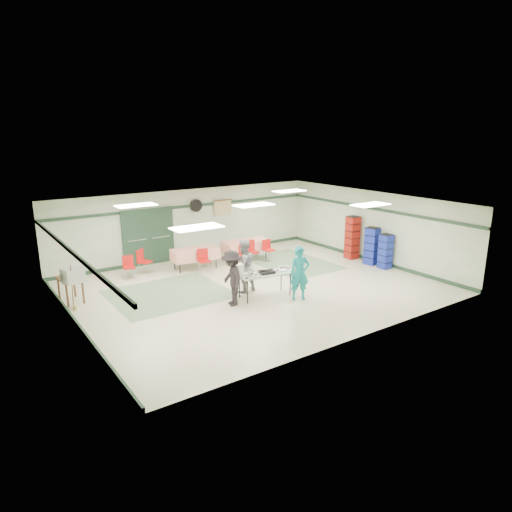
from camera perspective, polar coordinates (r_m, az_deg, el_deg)
floor at (r=14.75m, az=-0.27°, el=-3.94°), size 11.00×11.00×0.00m
ceiling at (r=14.09m, az=-0.29°, el=6.47°), size 11.00×11.00×0.00m
wall_back at (r=18.16m, az=-8.35°, el=4.02°), size 11.00×0.00×11.00m
wall_front at (r=11.10m, az=12.99°, el=-3.60°), size 11.00×0.00×11.00m
wall_left at (r=12.25m, az=-22.05°, el=-2.55°), size 0.00×9.00×9.00m
wall_right at (r=17.97m, az=14.37°, el=3.57°), size 0.00×9.00×9.00m
trim_back at (r=18.01m, az=-8.39°, el=6.18°), size 11.00×0.06×0.10m
baseboard_back at (r=18.43m, az=-8.15°, el=0.07°), size 11.00×0.06×0.12m
trim_left at (r=12.07m, az=-22.24°, el=0.64°), size 0.06×9.00×0.10m
baseboard_left at (r=12.69m, az=-21.33°, el=-8.08°), size 0.06×9.00×0.12m
trim_right at (r=17.82m, az=14.46°, el=5.76°), size 0.06×9.00×0.10m
baseboard_right at (r=18.25m, az=14.04°, el=-0.40°), size 0.06×9.00×0.12m
green_patch_a at (r=14.44m, az=-10.79°, el=-4.65°), size 3.50×3.00×0.01m
green_patch_b at (r=17.50m, az=4.52°, el=-0.85°), size 2.50×3.50×0.01m
double_door_left at (r=17.33m, az=-14.74°, el=2.11°), size 0.90×0.06×2.10m
double_door_right at (r=17.67m, az=-11.85°, el=2.53°), size 0.90×0.06×2.10m
door_frame at (r=17.47m, az=-13.27°, el=2.31°), size 2.00×0.03×2.15m
wall_fan at (r=18.12m, az=-7.50°, el=6.27°), size 0.50×0.10×0.50m
scroll_banner at (r=18.72m, az=-4.20°, el=6.03°), size 0.80×0.02×0.60m
serving_table at (r=13.71m, az=1.14°, el=-2.33°), size 1.75×0.89×0.76m
sheet_tray_right at (r=14.02m, az=3.25°, el=-1.69°), size 0.63×0.51×0.02m
sheet_tray_mid at (r=13.68m, az=0.37°, el=-2.10°), size 0.62×0.50×0.02m
sheet_tray_left at (r=13.27m, az=-0.74°, el=-2.67°), size 0.68×0.55×0.02m
baking_pan at (r=13.65m, az=1.37°, el=-2.03°), size 0.50×0.35×0.08m
foam_box_stack at (r=13.25m, az=-2.20°, el=-1.86°), size 0.27×0.26×0.40m
volunteer_teal at (r=13.55m, az=5.48°, el=-2.18°), size 0.70×0.60×1.62m
volunteer_grey at (r=14.12m, az=-1.59°, el=-1.25°), size 0.88×0.72×1.68m
volunteer_dark at (r=13.08m, az=-3.04°, el=-2.78°), size 0.83×1.16×1.62m
dining_table_a at (r=17.78m, az=-1.31°, el=1.35°), size 1.83×0.85×0.77m
dining_table_b at (r=16.71m, az=-7.62°, el=0.29°), size 1.74×0.90×0.77m
chair_a at (r=17.27m, az=-0.58°, el=0.84°), size 0.41×0.41×0.89m
chair_b at (r=17.10m, az=-1.47°, el=0.44°), size 0.45×0.45×0.78m
chair_c at (r=17.70m, az=1.50°, el=1.05°), size 0.39×0.39×0.82m
chair_d at (r=16.24m, az=-6.61°, el=-0.28°), size 0.48×0.48×0.86m
chair_loose_a at (r=16.43m, az=-13.98°, el=-0.39°), size 0.58×0.58×0.89m
chair_loose_b at (r=16.09m, az=-15.64°, el=-1.07°), size 0.42×0.42×0.79m
crate_stack_blue_a at (r=17.65m, az=14.26°, el=1.23°), size 0.52×0.52×1.42m
crate_stack_red at (r=18.27m, az=11.94°, el=2.28°), size 0.46×0.46×1.68m
crate_stack_blue_b at (r=17.26m, az=15.88°, el=0.55°), size 0.41×0.41×1.28m
printer_table at (r=14.40m, az=-22.25°, el=-2.94°), size 0.65×0.93×0.74m
office_printer at (r=13.86m, az=-21.93°, el=-2.23°), size 0.62×0.57×0.42m
broom at (r=13.80m, az=-22.01°, el=-3.53°), size 0.06×0.21×1.29m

